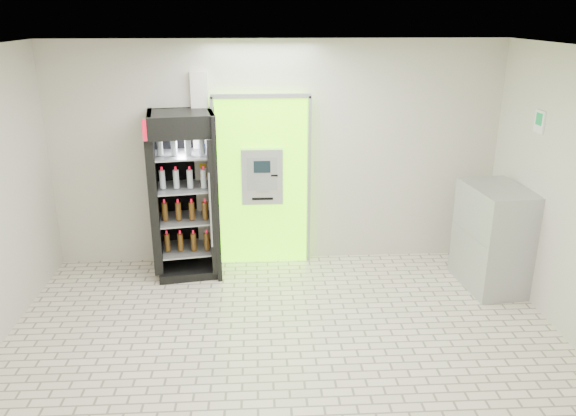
{
  "coord_description": "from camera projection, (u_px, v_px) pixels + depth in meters",
  "views": [
    {
      "loc": [
        -0.26,
        -4.83,
        3.32
      ],
      "look_at": [
        0.08,
        1.2,
        1.2
      ],
      "focal_mm": 35.0,
      "sensor_mm": 36.0,
      "label": 1
    }
  ],
  "objects": [
    {
      "name": "ground",
      "position": [
        287.0,
        359.0,
        5.66
      ],
      "size": [
        6.0,
        6.0,
        0.0
      ],
      "primitive_type": "plane",
      "color": "beige",
      "rests_on": "ground"
    },
    {
      "name": "room_shell",
      "position": [
        286.0,
        185.0,
        5.05
      ],
      "size": [
        6.0,
        6.0,
        6.0
      ],
      "color": "beige",
      "rests_on": "ground"
    },
    {
      "name": "atm_assembly",
      "position": [
        262.0,
        180.0,
        7.54
      ],
      "size": [
        1.3,
        0.24,
        2.33
      ],
      "color": "#76FF08",
      "rests_on": "ground"
    },
    {
      "name": "pillar",
      "position": [
        204.0,
        171.0,
        7.49
      ],
      "size": [
        0.22,
        0.11,
        2.6
      ],
      "color": "silver",
      "rests_on": "ground"
    },
    {
      "name": "beverage_cooler",
      "position": [
        186.0,
        198.0,
        7.28
      ],
      "size": [
        0.91,
        0.86,
        2.15
      ],
      "rotation": [
        0.0,
        0.0,
        0.16
      ],
      "color": "black",
      "rests_on": "ground"
    },
    {
      "name": "steel_cabinet",
      "position": [
        493.0,
        238.0,
        6.99
      ],
      "size": [
        0.75,
        1.04,
        1.31
      ],
      "rotation": [
        0.0,
        0.0,
        0.1
      ],
      "color": "#A4A7AC",
      "rests_on": "ground"
    },
    {
      "name": "exit_sign",
      "position": [
        540.0,
        122.0,
        6.44
      ],
      "size": [
        0.02,
        0.22,
        0.26
      ],
      "color": "white",
      "rests_on": "room_shell"
    }
  ]
}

